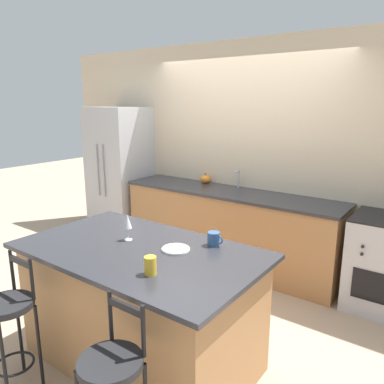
% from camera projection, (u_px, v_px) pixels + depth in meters
% --- Properties ---
extents(ground_plane, '(18.00, 18.00, 0.00)m').
position_uv_depth(ground_plane, '(211.00, 274.00, 4.42)').
color(ground_plane, tan).
extents(wall_back, '(6.00, 0.07, 2.70)m').
position_uv_depth(wall_back, '(243.00, 154.00, 4.65)').
color(wall_back, beige).
rests_on(wall_back, ground_plane).
extents(back_counter, '(2.76, 0.68, 0.94)m').
position_uv_depth(back_counter, '(229.00, 227.00, 4.61)').
color(back_counter, '#A87547').
rests_on(back_counter, ground_plane).
extents(sink_faucet, '(0.02, 0.13, 0.22)m').
position_uv_depth(sink_faucet, '(238.00, 177.00, 4.62)').
color(sink_faucet, '#ADAFB5').
rests_on(sink_faucet, back_counter).
extents(kitchen_island, '(1.82, 1.07, 0.93)m').
position_uv_depth(kitchen_island, '(141.00, 305.00, 2.85)').
color(kitchen_island, '#A87547').
rests_on(kitchen_island, ground_plane).
extents(refrigerator, '(0.77, 0.74, 1.91)m').
position_uv_depth(refrigerator, '(121.00, 173.00, 5.49)').
color(refrigerator, '#ADAFB5').
rests_on(refrigerator, ground_plane).
extents(bar_stool_near, '(0.34, 0.34, 0.98)m').
position_uv_depth(bar_stool_near, '(10.00, 319.00, 2.53)').
color(bar_stool_near, black).
rests_on(bar_stool_near, ground_plane).
extents(bar_stool_far, '(0.34, 0.34, 0.98)m').
position_uv_depth(bar_stool_far, '(113.00, 381.00, 1.97)').
color(bar_stool_far, black).
rests_on(bar_stool_far, ground_plane).
extents(dinner_plate, '(0.21, 0.21, 0.02)m').
position_uv_depth(dinner_plate, '(176.00, 249.00, 2.70)').
color(dinner_plate, white).
rests_on(dinner_plate, kitchen_island).
extents(wine_glass, '(0.07, 0.07, 0.21)m').
position_uv_depth(wine_glass, '(128.00, 222.00, 2.87)').
color(wine_glass, white).
rests_on(wine_glass, kitchen_island).
extents(coffee_mug, '(0.13, 0.09, 0.10)m').
position_uv_depth(coffee_mug, '(214.00, 239.00, 2.78)').
color(coffee_mug, '#335689').
rests_on(coffee_mug, kitchen_island).
extents(tumbler_cup, '(0.08, 0.08, 0.12)m').
position_uv_depth(tumbler_cup, '(150.00, 266.00, 2.31)').
color(tumbler_cup, gold).
rests_on(tumbler_cup, kitchen_island).
extents(pumpkin_decoration, '(0.14, 0.14, 0.13)m').
position_uv_depth(pumpkin_decoration, '(206.00, 179.00, 4.90)').
color(pumpkin_decoration, orange).
rests_on(pumpkin_decoration, back_counter).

